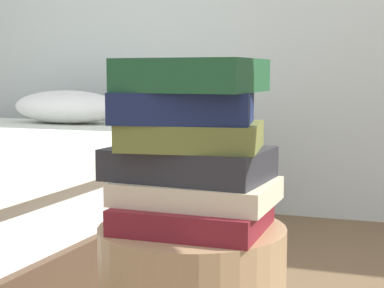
{
  "coord_description": "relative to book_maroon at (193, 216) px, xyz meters",
  "views": [
    {
      "loc": [
        0.34,
        -1.0,
        0.7
      ],
      "look_at": [
        0.0,
        0.0,
        0.58
      ],
      "focal_mm": 57.14,
      "sensor_mm": 36.0,
      "label": 1
    }
  ],
  "objects": [
    {
      "name": "book_maroon",
      "position": [
        0.0,
        0.0,
        0.0
      ],
      "size": [
        0.25,
        0.21,
        0.04
      ],
      "primitive_type": "cube",
      "rotation": [
        0.0,
        0.0,
        -0.0
      ],
      "color": "maroon",
      "rests_on": "side_table"
    },
    {
      "name": "book_cream",
      "position": [
        0.0,
        0.01,
        0.04
      ],
      "size": [
        0.28,
        0.2,
        0.04
      ],
      "primitive_type": "cube",
      "rotation": [
        0.0,
        0.0,
        -0.03
      ],
      "color": "beige",
      "rests_on": "book_maroon"
    },
    {
      "name": "book_charcoal",
      "position": [
        -0.02,
        0.02,
        0.09
      ],
      "size": [
        0.29,
        0.21,
        0.06
      ],
      "primitive_type": "cube",
      "rotation": [
        0.0,
        0.0,
        -0.09
      ],
      "color": "#28282D",
      "rests_on": "book_cream"
    },
    {
      "name": "book_olive",
      "position": [
        -0.01,
        0.01,
        0.14
      ],
      "size": [
        0.26,
        0.2,
        0.05
      ],
      "primitive_type": "cube",
      "rotation": [
        0.0,
        0.0,
        0.13
      ],
      "color": "olive",
      "rests_on": "book_charcoal"
    },
    {
      "name": "book_navy",
      "position": [
        -0.02,
        0.0,
        0.19
      ],
      "size": [
        0.26,
        0.19,
        0.05
      ],
      "primitive_type": "cube",
      "rotation": [
        0.0,
        0.0,
        0.17
      ],
      "color": "#19234C",
      "rests_on": "book_olive"
    },
    {
      "name": "book_forest",
      "position": [
        -0.01,
        0.01,
        0.25
      ],
      "size": [
        0.24,
        0.21,
        0.06
      ],
      "primitive_type": "cube",
      "rotation": [
        0.0,
        0.0,
        -0.06
      ],
      "color": "#1E512D",
      "rests_on": "book_navy"
    }
  ]
}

